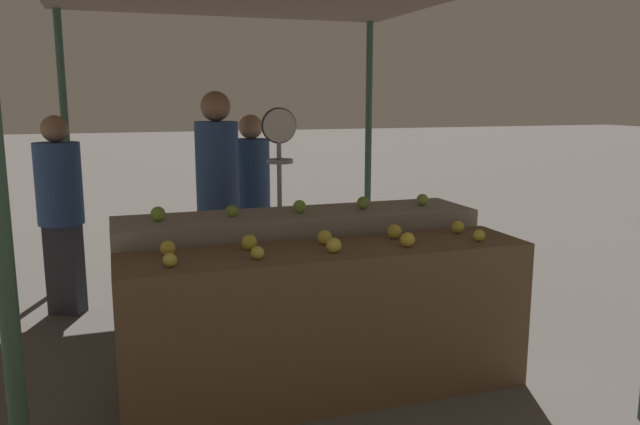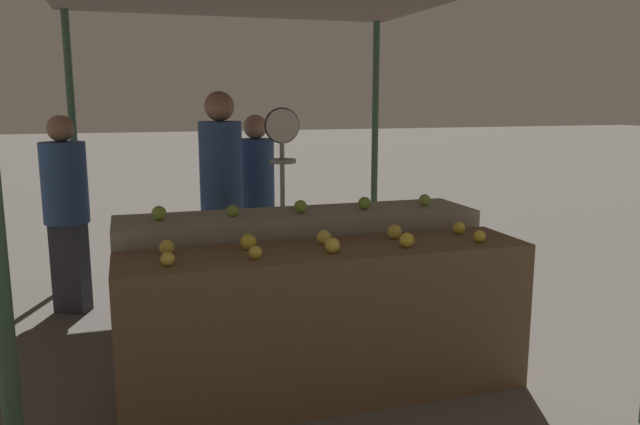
{
  "view_description": "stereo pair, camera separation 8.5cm",
  "coord_description": "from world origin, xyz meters",
  "px_view_note": "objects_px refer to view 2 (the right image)",
  "views": [
    {
      "loc": [
        -1.14,
        -3.21,
        1.71
      ],
      "look_at": [
        0.05,
        0.3,
        1.03
      ],
      "focal_mm": 35.0,
      "sensor_mm": 36.0,
      "label": 1
    },
    {
      "loc": [
        -1.06,
        -3.23,
        1.71
      ],
      "look_at": [
        0.05,
        0.3,
        1.03
      ],
      "focal_mm": 35.0,
      "sensor_mm": 36.0,
      "label": 2
    }
  ],
  "objects_px": {
    "produce_scale": "(283,168)",
    "person_vendor_at_scale": "(222,186)",
    "person_customer_right": "(66,201)",
    "person_customer_left": "(256,191)"
  },
  "relations": [
    {
      "from": "person_vendor_at_scale",
      "to": "person_customer_left",
      "type": "xyz_separation_m",
      "value": [
        0.36,
        0.41,
        -0.12
      ]
    },
    {
      "from": "produce_scale",
      "to": "person_vendor_at_scale",
      "type": "height_order",
      "value": "person_vendor_at_scale"
    },
    {
      "from": "person_vendor_at_scale",
      "to": "person_customer_right",
      "type": "height_order",
      "value": "person_vendor_at_scale"
    },
    {
      "from": "person_customer_right",
      "to": "person_customer_left",
      "type": "bearing_deg",
      "value": -149.3
    },
    {
      "from": "produce_scale",
      "to": "person_vendor_at_scale",
      "type": "relative_size",
      "value": 0.93
    },
    {
      "from": "produce_scale",
      "to": "person_customer_right",
      "type": "relative_size",
      "value": 1.04
    },
    {
      "from": "person_customer_left",
      "to": "person_customer_right",
      "type": "relative_size",
      "value": 0.99
    },
    {
      "from": "person_customer_left",
      "to": "person_customer_right",
      "type": "distance_m",
      "value": 1.54
    },
    {
      "from": "produce_scale",
      "to": "person_customer_right",
      "type": "bearing_deg",
      "value": 156.77
    },
    {
      "from": "produce_scale",
      "to": "person_vendor_at_scale",
      "type": "distance_m",
      "value": 0.55
    }
  ]
}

